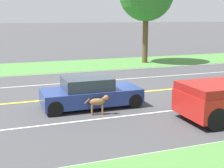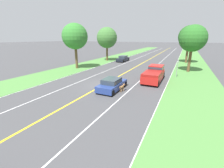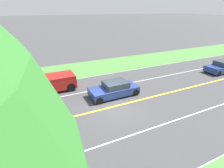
{
  "view_description": "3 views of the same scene",
  "coord_description": "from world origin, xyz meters",
  "px_view_note": "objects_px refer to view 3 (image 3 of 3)",
  "views": [
    {
      "loc": [
        14.43,
        -4.54,
        3.85
      ],
      "look_at": [
        2.32,
        -0.11,
        1.07
      ],
      "focal_mm": 50.0,
      "sensor_mm": 36.0,
      "label": 1
    },
    {
      "loc": [
        8.53,
        -14.96,
        5.48
      ],
      "look_at": [
        1.92,
        -1.33,
        0.81
      ],
      "focal_mm": 24.0,
      "sensor_mm": 36.0,
      "label": 2
    },
    {
      "loc": [
        -10.66,
        5.26,
        7.13
      ],
      "look_at": [
        1.66,
        -0.67,
        1.17
      ],
      "focal_mm": 28.0,
      "sensor_mm": 36.0,
      "label": 3
    }
  ],
  "objects_px": {
    "dog": "(108,85)",
    "pickup_truck": "(40,83)",
    "ego_car": "(114,89)",
    "car_trailing_near": "(223,67)"
  },
  "relations": [
    {
      "from": "car_trailing_near",
      "to": "dog",
      "type": "bearing_deg",
      "value": 85.03
    },
    {
      "from": "pickup_truck",
      "to": "car_trailing_near",
      "type": "xyz_separation_m",
      "value": [
        -3.46,
        -20.31,
        -0.32
      ]
    },
    {
      "from": "pickup_truck",
      "to": "car_trailing_near",
      "type": "bearing_deg",
      "value": -99.67
    },
    {
      "from": "dog",
      "to": "car_trailing_near",
      "type": "distance_m",
      "value": 14.65
    },
    {
      "from": "dog",
      "to": "car_trailing_near",
      "type": "height_order",
      "value": "car_trailing_near"
    },
    {
      "from": "ego_car",
      "to": "dog",
      "type": "xyz_separation_m",
      "value": [
        1.22,
        0.02,
        -0.09
      ]
    },
    {
      "from": "car_trailing_near",
      "to": "pickup_truck",
      "type": "bearing_deg",
      "value": 80.33
    },
    {
      "from": "dog",
      "to": "pickup_truck",
      "type": "height_order",
      "value": "pickup_truck"
    },
    {
      "from": "ego_car",
      "to": "pickup_truck",
      "type": "xyz_separation_m",
      "value": [
        3.41,
        5.73,
        0.34
      ]
    },
    {
      "from": "dog",
      "to": "car_trailing_near",
      "type": "bearing_deg",
      "value": -81.47
    }
  ]
}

